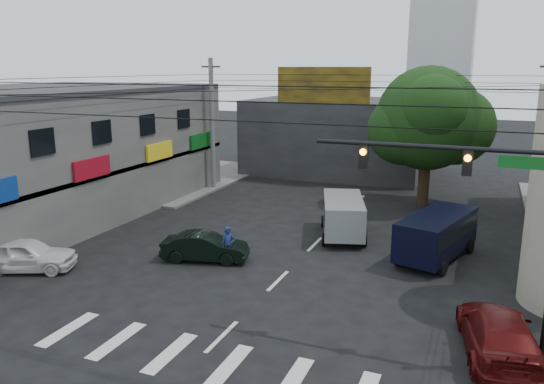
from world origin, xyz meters
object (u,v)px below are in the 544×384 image
Objects in this scene: traffic_officer at (228,245)px; silver_minivan at (343,218)px; dark_sedan at (205,247)px; white_compact at (25,255)px; maroon_sedan at (499,334)px; street_tree at (428,119)px; traffic_gantry at (495,202)px; navy_van at (436,237)px; utility_pole_far_left at (212,125)px.

silver_minivan is at bearing 30.40° from traffic_officer.
dark_sedan is 7.68m from white_compact.
silver_minivan is (-7.36, 9.69, 0.28)m from maroon_sedan.
street_tree reaches higher than maroon_sedan.
white_compact is (-18.32, 0.00, -4.12)m from traffic_gantry.
street_tree is 1.21× the size of traffic_gantry.
dark_sedan is at bearing 122.51° from silver_minivan.
silver_minivan is 5.08m from navy_van.
maroon_sedan is 1.05× the size of silver_minivan.
dark_sedan is 2.40× the size of traffic_officer.
street_tree is at bearing 101.99° from traffic_gantry.
traffic_gantry reaches higher than silver_minivan.
utility_pole_far_left is (-18.32, 17.00, -0.23)m from traffic_gantry.
maroon_sedan is (18.80, -16.90, -3.88)m from utility_pole_far_left.
street_tree is 5.08× the size of traffic_officer.
street_tree reaches higher than silver_minivan.
traffic_gantry reaches higher than white_compact.
utility_pole_far_left is at bearing -23.35° from white_compact.
white_compact is 18.80m from maroon_sedan.
utility_pole_far_left reaches higher than traffic_gantry.
white_compact is at bearing -179.61° from traffic_officer.
maroon_sedan is at bearing -41.96° from utility_pole_far_left.
silver_minivan reaches higher than dark_sedan.
white_compact is at bearing 132.18° from navy_van.
traffic_gantry reaches higher than traffic_officer.
maroon_sedan is at bearing -146.60° from navy_van.
traffic_gantry is at bearing -149.89° from navy_van.
maroon_sedan is 0.94× the size of navy_van.
white_compact is (-14.50, -18.00, -4.76)m from street_tree.
traffic_gantry is at bearing -47.68° from traffic_officer.
dark_sedan is at bearing -63.25° from utility_pole_far_left.
navy_van is 3.26× the size of traffic_officer.
utility_pole_far_left is 15.09m from dark_sedan.
street_tree is 14.56m from utility_pole_far_left.
traffic_gantry is 13.12m from dark_sedan.
dark_sedan is at bearing -27.29° from maroon_sedan.
navy_van is (-2.57, 8.02, 0.32)m from maroon_sedan.
traffic_officer is (-11.07, 3.90, 0.13)m from maroon_sedan.
utility_pole_far_left is 18.84m from navy_van.
traffic_gantry is 0.78× the size of utility_pole_far_left.
street_tree is at bearing -86.15° from maroon_sedan.
dark_sedan is (6.56, -13.01, -3.96)m from utility_pole_far_left.
dark_sedan is at bearing 161.24° from traffic_gantry.
maroon_sedan is at bearing -160.22° from silver_minivan.
silver_minivan is at bearing -32.22° from utility_pole_far_left.
navy_van reaches higher than maroon_sedan.
utility_pole_far_left is at bearing 76.90° from navy_van.
street_tree is 23.60m from white_compact.
utility_pole_far_left reaches higher than white_compact.
traffic_gantry is 4.20× the size of traffic_officer.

